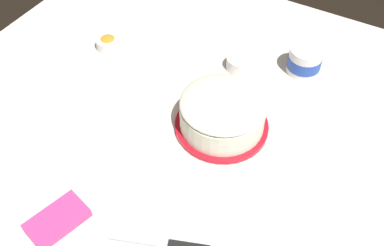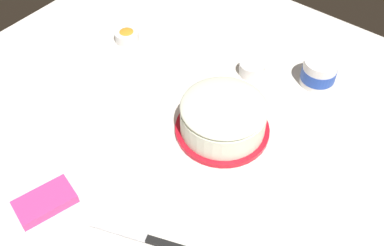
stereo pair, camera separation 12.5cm
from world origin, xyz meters
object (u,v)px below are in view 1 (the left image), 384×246
frosting_tub (305,60)px  spreading_knife (168,244)px  sprinkle_bowl_orange (108,42)px  sprinkle_bowl_pink (239,63)px  candy_box_lower (57,220)px  frosted_cake (222,114)px

frosting_tub → spreading_knife: frosting_tub is taller
sprinkle_bowl_orange → spreading_knife: bearing=-133.0°
sprinkle_bowl_pink → candy_box_lower: size_ratio=0.58×
spreading_knife → candy_box_lower: (-0.08, 0.26, 0.01)m
frosted_cake → candy_box_lower: size_ratio=1.86×
sprinkle_bowl_orange → frosting_tub: bearing=-70.9°
frosted_cake → frosting_tub: bearing=-18.5°
frosted_cake → sprinkle_bowl_pink: bearing=15.0°
sprinkle_bowl_orange → candy_box_lower: (-0.59, -0.29, -0.01)m
spreading_knife → sprinkle_bowl_pink: sprinkle_bowl_pink is taller
spreading_knife → sprinkle_bowl_pink: (0.63, 0.13, 0.02)m
spreading_knife → sprinkle_bowl_pink: size_ratio=2.81×
frosting_tub → candy_box_lower: bearing=158.7°
sprinkle_bowl_orange → candy_box_lower: 0.66m
frosted_cake → sprinkle_bowl_orange: size_ratio=3.23×
sprinkle_bowl_pink → candy_box_lower: (-0.71, 0.13, -0.01)m
candy_box_lower → spreading_knife: bearing=-56.3°
sprinkle_bowl_orange → candy_box_lower: bearing=-153.8°
frosting_tub → spreading_knife: bearing=175.6°
candy_box_lower → sprinkle_bowl_orange: bearing=42.1°
frosted_cake → spreading_knife: bearing=-171.3°
sprinkle_bowl_orange → sprinkle_bowl_pink: (0.12, -0.42, 0.00)m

